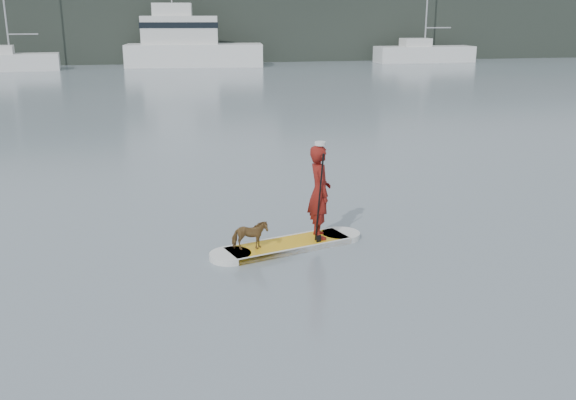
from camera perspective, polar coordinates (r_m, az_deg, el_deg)
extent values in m
plane|color=slate|center=(11.93, -10.69, -6.21)|extent=(140.00, 140.00, 0.00)
cube|color=gold|center=(12.80, 0.00, -4.04)|extent=(2.62, 1.47, 0.12)
cylinder|color=silver|center=(12.30, -5.15, -4.98)|extent=(0.80, 0.80, 0.12)
cylinder|color=silver|center=(13.41, 4.72, -3.15)|extent=(0.80, 0.80, 0.12)
cube|color=silver|center=(13.11, -0.77, -3.54)|extent=(2.42, 0.76, 0.12)
cube|color=silver|center=(12.50, 0.81, -4.56)|extent=(2.42, 0.76, 0.12)
imported|color=maroon|center=(12.83, 2.82, 0.72)|extent=(0.46, 0.70, 1.90)
cylinder|color=silver|center=(12.60, 2.88, 5.03)|extent=(0.22, 0.22, 0.07)
imported|color=brown|center=(12.34, -3.41, -3.15)|extent=(0.69, 0.33, 0.58)
cylinder|color=black|center=(12.55, 2.80, 0.04)|extent=(0.12, 0.30, 1.89)
cube|color=black|center=(12.83, 2.74, -3.82)|extent=(0.10, 0.05, 0.32)
cube|color=white|center=(57.44, -23.41, 11.17)|extent=(7.63, 3.13, 1.33)
cylinder|color=#B7B7BC|center=(57.23, -22.50, 13.47)|extent=(2.29, 0.30, 0.10)
cube|color=white|center=(63.54, 12.01, 12.56)|extent=(9.28, 2.81, 1.47)
cube|color=silver|center=(63.12, 11.28, 13.59)|extent=(2.61, 1.94, 0.74)
cylinder|color=#B7B7BC|center=(63.95, 13.22, 14.69)|extent=(2.53, 0.13, 0.11)
cube|color=white|center=(57.79, -8.30, 12.62)|extent=(12.01, 4.85, 1.91)
cube|color=silver|center=(57.76, -9.58, 14.68)|extent=(6.70, 3.57, 2.34)
cube|color=silver|center=(57.78, -10.27, 16.33)|extent=(3.47, 2.33, 1.06)
cube|color=black|center=(57.75, -9.60, 15.10)|extent=(6.83, 3.65, 0.48)
cube|color=black|center=(64.07, -12.22, 14.61)|extent=(90.00, 6.00, 6.00)
cube|color=black|center=(65.80, -21.35, 15.24)|extent=(14.00, 4.00, 9.00)
cube|color=black|center=(67.51, 3.78, 15.84)|extent=(10.00, 4.00, 8.00)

